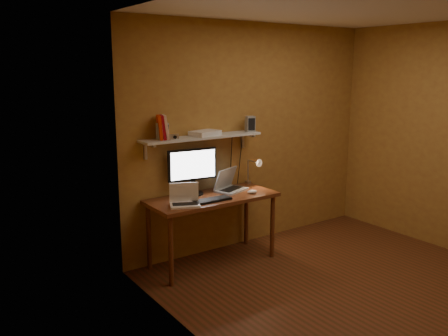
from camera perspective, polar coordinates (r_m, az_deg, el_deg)
room at (r=4.50m, az=16.16°, el=1.42°), size 3.44×3.24×2.64m
desk at (r=5.06m, az=-1.40°, el=-4.35°), size 1.40×0.60×0.75m
wall_shelf at (r=5.07m, az=-2.64°, el=3.71°), size 1.40×0.25×0.21m
monitor at (r=5.06m, az=-3.83°, el=-0.13°), size 0.55×0.26×0.50m
laptop at (r=5.26m, az=0.56°, el=-2.00°), size 0.41×0.36×0.25m
netbook at (r=4.73m, az=-4.77°, el=-3.74°), size 0.35×0.31×0.22m
keyboard at (r=4.86m, az=-1.46°, el=-3.86°), size 0.42×0.14×0.02m
mouse at (r=5.16m, az=3.40°, el=-2.86°), size 0.12×0.10×0.04m
desk_lamp at (r=5.46m, az=3.65°, el=0.03°), size 0.09×0.23×0.38m
speaker_left at (r=4.83m, az=-7.41°, el=4.40°), size 0.12×0.12×0.17m
speaker_right at (r=5.42m, az=3.16°, el=5.33°), size 0.12×0.12×0.17m
books at (r=4.84m, az=-7.40°, el=4.88°), size 0.18×0.18×0.25m
shelf_camera at (r=4.81m, az=-6.02°, el=3.74°), size 0.10×0.04×0.06m
router at (r=5.09m, az=-2.30°, el=4.22°), size 0.35×0.28×0.05m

